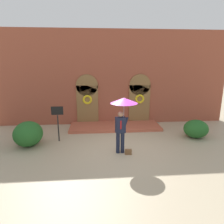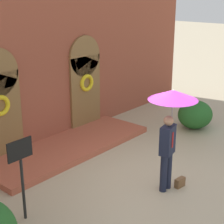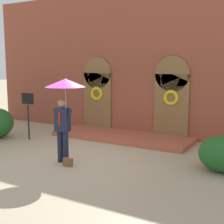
# 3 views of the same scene
# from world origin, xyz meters

# --- Properties ---
(ground_plane) EXTENTS (80.00, 80.00, 0.00)m
(ground_plane) POSITION_xyz_m (0.00, 0.00, 0.00)
(ground_plane) COLOR tan
(building_facade) EXTENTS (14.00, 2.30, 5.60)m
(building_facade) POSITION_xyz_m (-0.00, 4.15, 2.68)
(building_facade) COLOR brown
(building_facade) RESTS_ON ground
(person_with_umbrella) EXTENTS (1.10, 1.10, 2.36)m
(person_with_umbrella) POSITION_xyz_m (0.00, -0.29, 1.91)
(person_with_umbrella) COLOR #191E33
(person_with_umbrella) RESTS_ON ground
(handbag) EXTENTS (0.29, 0.15, 0.22)m
(handbag) POSITION_xyz_m (0.22, -0.49, 0.11)
(handbag) COLOR brown
(handbag) RESTS_ON ground
(sign_post) EXTENTS (0.56, 0.06, 1.72)m
(sign_post) POSITION_xyz_m (-2.91, 1.25, 1.16)
(sign_post) COLOR black
(sign_post) RESTS_ON ground
(shrub_left) EXTENTS (1.29, 1.43, 1.13)m
(shrub_left) POSITION_xyz_m (-4.19, 0.80, 0.57)
(shrub_left) COLOR #235B23
(shrub_left) RESTS_ON ground
(shrub_right) EXTENTS (1.22, 1.10, 0.92)m
(shrub_right) POSITION_xyz_m (3.94, 1.16, 0.46)
(shrub_right) COLOR #235B23
(shrub_right) RESTS_ON ground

